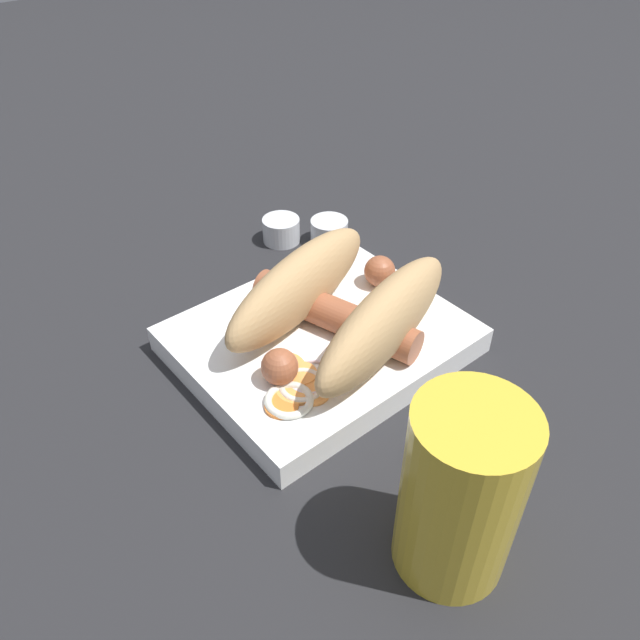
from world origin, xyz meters
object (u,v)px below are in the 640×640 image
object	(u,v)px
food_tray	(320,340)
sausage	(334,314)
drink_glass	(460,493)
condiment_cup_far	(281,231)
bread_roll	(340,303)
condiment_cup_near	(329,233)

from	to	relation	value
food_tray	sausage	world-z (taller)	sausage
drink_glass	sausage	bearing A→B (deg)	-110.23
sausage	condiment_cup_far	distance (m)	0.19
bread_roll	sausage	size ratio (longest dim) A/B	1.22
condiment_cup_near	food_tray	bearing A→B (deg)	47.18
food_tray	condiment_cup_far	bearing A→B (deg)	-116.41
food_tray	condiment_cup_far	distance (m)	0.19
food_tray	bread_roll	size ratio (longest dim) A/B	1.05
food_tray	bread_roll	xyz separation A→B (m)	(-0.01, 0.01, 0.04)
bread_roll	drink_glass	size ratio (longest dim) A/B	1.70
condiment_cup_far	drink_glass	bearing A→B (deg)	68.62
food_tray	bread_roll	distance (m)	0.05
food_tray	condiment_cup_far	world-z (taller)	condiment_cup_far
food_tray	condiment_cup_near	xyz separation A→B (m)	(-0.12, -0.13, -0.00)
food_tray	drink_glass	distance (m)	0.22
condiment_cup_far	drink_glass	world-z (taller)	drink_glass
condiment_cup_near	sausage	bearing A→B (deg)	51.09
food_tray	drink_glass	bearing A→B (deg)	73.07
bread_roll	drink_glass	bearing A→B (deg)	69.09
bread_roll	condiment_cup_near	xyz separation A→B (m)	(-0.11, -0.14, -0.04)
sausage	food_tray	bearing A→B (deg)	-31.11
sausage	condiment_cup_near	bearing A→B (deg)	-128.91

